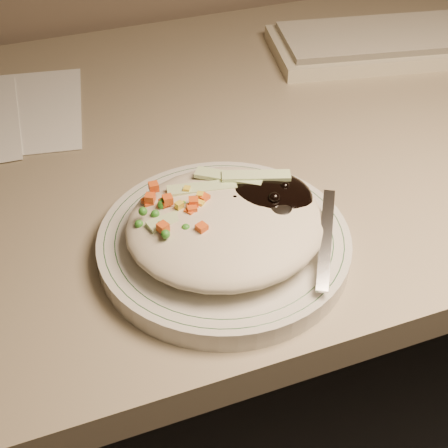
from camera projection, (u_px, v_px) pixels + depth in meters
name	position (u px, v px, depth m)	size (l,w,h in m)	color
desk	(220.00, 246.00, 0.92)	(1.40, 0.70, 0.74)	gray
plate	(224.00, 244.00, 0.62)	(0.25, 0.25, 0.02)	silver
plate_rim	(224.00, 236.00, 0.61)	(0.24, 0.24, 0.00)	#144723
meal	(229.00, 219.00, 0.59)	(0.21, 0.19, 0.05)	beige
keyboard	(413.00, 40.00, 0.95)	(0.45, 0.23, 0.03)	beige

